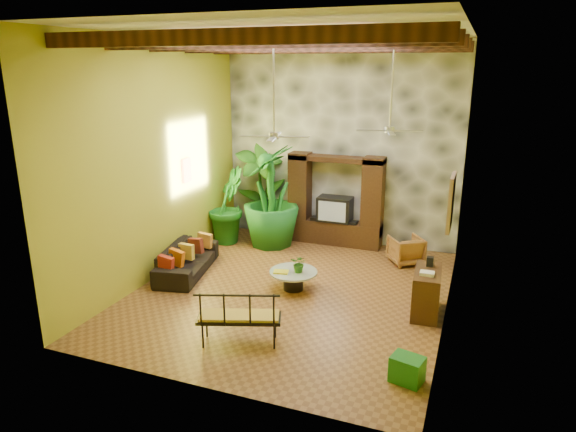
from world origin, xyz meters
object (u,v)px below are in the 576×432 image
at_px(entertainment_center, 335,207).
at_px(ceiling_fan_front, 274,124).
at_px(tall_plant_a, 261,189).
at_px(tall_plant_b, 227,205).
at_px(side_console, 426,292).
at_px(coffee_table, 293,278).
at_px(iron_bench, 237,315).
at_px(green_bin, 407,369).
at_px(tall_plant_c, 271,196).
at_px(ceiling_fan_back, 390,119).
at_px(sofa, 187,260).
at_px(wicker_armchair, 406,250).

xyz_separation_m(entertainment_center, ceiling_fan_front, (-0.20, -3.54, 2.44)).
xyz_separation_m(entertainment_center, tall_plant_a, (-2.05, 0.01, 0.30)).
relative_size(tall_plant_b, side_console, 1.86).
distance_m(tall_plant_a, side_console, 5.73).
relative_size(entertainment_center, coffee_table, 2.46).
xyz_separation_m(iron_bench, green_bin, (2.74, -0.04, -0.35)).
relative_size(tall_plant_a, tall_plant_c, 0.99).
relative_size(ceiling_fan_back, side_console, 1.78).
bearing_deg(ceiling_fan_front, entertainment_center, 86.76).
bearing_deg(entertainment_center, tall_plant_a, 179.62).
distance_m(iron_bench, green_bin, 2.77).
bearing_deg(iron_bench, tall_plant_c, 86.68).
relative_size(tall_plant_a, side_console, 2.43).
height_order(entertainment_center, ceiling_fan_back, ceiling_fan_back).
relative_size(coffee_table, green_bin, 2.16).
xyz_separation_m(ceiling_fan_front, tall_plant_a, (-1.85, 3.55, -2.13)).
xyz_separation_m(sofa, side_console, (5.14, -0.09, 0.11)).
bearing_deg(ceiling_fan_back, iron_bench, -115.91).
distance_m(coffee_table, green_bin, 3.58).
height_order(ceiling_fan_front, coffee_table, ceiling_fan_front).
height_order(coffee_table, iron_bench, iron_bench).
relative_size(wicker_armchair, tall_plant_a, 0.28).
bearing_deg(side_console, tall_plant_b, 153.04).
xyz_separation_m(sofa, wicker_armchair, (4.42, 2.30, 0.01)).
relative_size(ceiling_fan_back, tall_plant_c, 0.73).
height_order(ceiling_fan_back, coffee_table, ceiling_fan_back).
bearing_deg(tall_plant_b, tall_plant_a, 55.71).
bearing_deg(green_bin, tall_plant_b, 138.88).
distance_m(wicker_armchair, tall_plant_a, 4.16).
relative_size(iron_bench, side_console, 1.37).
height_order(tall_plant_a, coffee_table, tall_plant_a).
distance_m(entertainment_center, iron_bench, 5.44).
height_order(entertainment_center, iron_bench, entertainment_center).
relative_size(side_console, green_bin, 2.32).
bearing_deg(side_console, ceiling_fan_front, -175.74).
bearing_deg(tall_plant_a, entertainment_center, -0.38).
bearing_deg(coffee_table, ceiling_fan_back, 34.75).
height_order(ceiling_fan_front, ceiling_fan_back, same).
height_order(tall_plant_b, tall_plant_c, tall_plant_c).
bearing_deg(green_bin, sofa, 155.03).
distance_m(tall_plant_a, tall_plant_c, 0.91).
bearing_deg(tall_plant_b, wicker_armchair, 1.09).
bearing_deg(ceiling_fan_back, ceiling_fan_front, -138.37).
bearing_deg(ceiling_fan_front, side_console, 7.61).
relative_size(tall_plant_c, green_bin, 5.67).
xyz_separation_m(tall_plant_a, iron_bench, (1.95, -5.43, -0.72)).
height_order(ceiling_fan_front, tall_plant_a, ceiling_fan_front).
xyz_separation_m(entertainment_center, tall_plant_b, (-2.63, -0.85, 0.01)).
bearing_deg(side_console, green_bin, -93.35).
height_order(ceiling_fan_front, green_bin, ceiling_fan_front).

